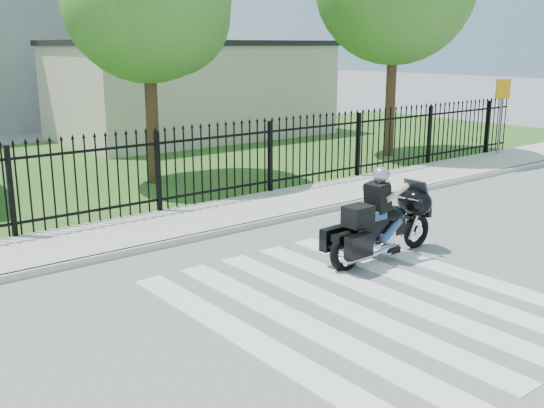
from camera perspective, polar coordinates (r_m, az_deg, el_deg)
ground at (r=9.22m, az=8.46°, el=-8.68°), size 120.00×120.00×0.00m
crosswalk at (r=9.21m, az=8.46°, el=-8.64°), size 5.00×5.50×0.01m
sidewalk at (r=12.92m, az=-7.88°, el=-1.68°), size 40.00×2.00×0.12m
curb at (r=12.10m, az=-5.45°, el=-2.69°), size 40.00×0.12×0.12m
grass_strip at (r=19.15m, az=-18.68°, el=2.72°), size 40.00×12.00×0.02m
iron_fence at (r=13.57m, az=-10.17°, el=2.66°), size 26.00×0.04×1.80m
building_low at (r=25.54m, az=-7.16°, el=9.97°), size 10.00×6.00×3.50m
building_low_roof at (r=25.48m, az=-7.29°, el=14.12°), size 10.20×6.20×0.20m
motorcycle_rider at (r=10.83m, az=9.73°, el=-1.50°), size 2.48×0.75×1.64m
traffic_sign at (r=21.78m, az=19.92°, el=8.71°), size 0.49×0.23×2.37m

